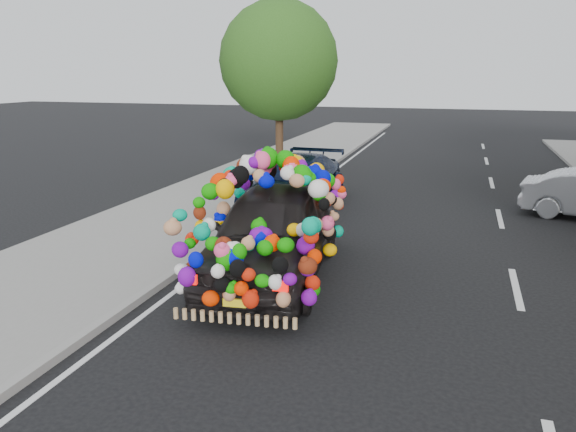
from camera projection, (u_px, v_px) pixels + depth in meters
name	position (u px, v px, depth m)	size (l,w,h in m)	color
ground	(316.00, 268.00, 10.78)	(100.00, 100.00, 0.00)	black
sidewalk	(121.00, 245.00, 11.99)	(4.00, 60.00, 0.12)	gray
kerb	(204.00, 253.00, 11.43)	(0.15, 60.00, 0.13)	gray
lane_markings	(516.00, 288.00, 9.75)	(6.00, 50.00, 0.01)	silver
tree_near_sidewalk	(279.00, 61.00, 19.65)	(4.20, 4.20, 6.13)	#332114
plush_art_car	(273.00, 213.00, 10.09)	(2.81, 5.26, 2.30)	black
navy_sedan	(294.00, 182.00, 15.42)	(1.97, 4.84, 1.40)	black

